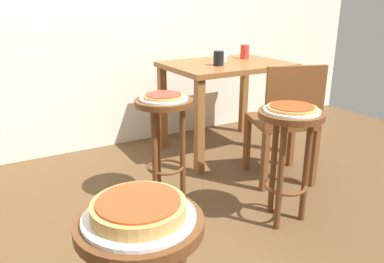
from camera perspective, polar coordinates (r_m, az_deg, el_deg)
The scene contains 14 objects.
ground_plane at distance 2.15m, azimuth -2.89°, elevation -16.21°, with size 6.00×6.00×0.00m, color brown.
serving_plate_foreground at distance 1.09m, azimuth -7.83°, elevation -12.46°, with size 0.31×0.31×0.01m, color silver.
pizza_foreground at distance 1.08m, azimuth -7.90°, elevation -11.17°, with size 0.26×0.26×0.05m.
stool_middle at distance 2.20m, azimuth 14.17°, elevation -1.60°, with size 0.36×0.36×0.67m.
serving_plate_middle at distance 2.15m, azimuth 14.57°, elevation 3.05°, with size 0.31×0.31×0.01m, color silver.
pizza_middle at distance 2.14m, azimuth 14.60°, elevation 3.47°, with size 0.27×0.27×0.02m.
stool_leftside at distance 2.40m, azimuth -4.10°, elevation 0.59°, with size 0.36×0.36×0.67m.
serving_plate_leftside at distance 2.34m, azimuth -4.21°, elevation 4.92°, with size 0.30×0.30×0.01m, color white.
pizza_leftside at distance 2.34m, azimuth -4.22°, elevation 5.30°, with size 0.25×0.25×0.02m.
dining_table at distance 3.21m, azimuth 5.00°, elevation 7.97°, with size 0.97×0.72×0.76m.
cup_near_edge at distance 3.03m, azimuth 3.96°, elevation 10.79°, with size 0.08×0.08×0.11m, color black.
cup_far_edge at distance 3.42m, azimuth 7.81°, elevation 11.64°, with size 0.08×0.08×0.12m, color red.
condiment_shaker at distance 3.25m, azimuth 4.83°, elevation 10.99°, with size 0.04×0.04×0.08m, color white.
wooden_chair at distance 2.71m, azimuth 13.70°, elevation 1.80°, with size 0.51×0.51×0.85m.
Camera 1 is at (-0.78, -1.58, 1.24)m, focal length 35.98 mm.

